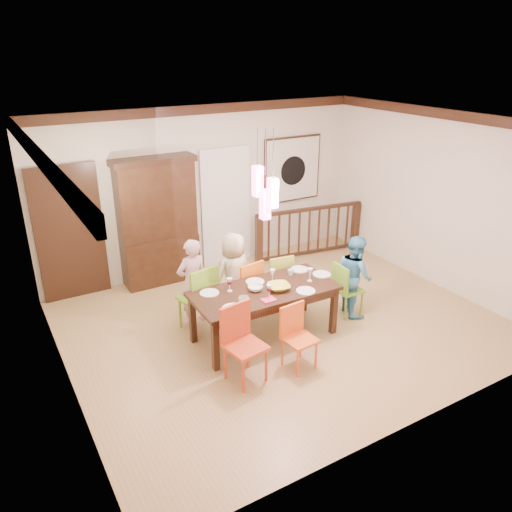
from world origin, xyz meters
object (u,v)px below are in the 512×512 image
person_far_left (192,282)px  person_far_mid (234,274)px  chair_end_right (349,285)px  balustrade (309,230)px  chair_far_left (197,293)px  person_end_right (355,275)px  china_hutch (158,221)px  dining_table (264,295)px

person_far_left → person_far_mid: 0.66m
chair_end_right → balustrade: balustrade is taller
chair_far_left → person_end_right: person_end_right is taller
chair_end_right → person_far_mid: 1.73m
chair_end_right → balustrade: size_ratio=0.37×
chair_end_right → china_hutch: bearing=40.7°
person_end_right → chair_far_left: bearing=86.0°
china_hutch → person_far_left: china_hutch is taller
dining_table → chair_end_right: (1.44, -0.06, -0.18)m
dining_table → balustrade: 3.14m
dining_table → person_far_mid: size_ratio=1.56×
dining_table → person_end_right: size_ratio=1.63×
chair_far_left → person_end_right: (2.25, -0.75, 0.04)m
dining_table → chair_far_left: (-0.70, 0.69, -0.09)m
person_end_right → dining_table: bearing=102.2°
dining_table → china_hutch: size_ratio=0.93×
person_far_left → person_end_right: person_far_left is taller
dining_table → chair_far_left: bearing=136.7°
dining_table → person_far_mid: (-0.02, 0.84, -0.02)m
china_hutch → person_end_right: bearing=-49.8°
chair_far_left → balustrade: bearing=-165.2°
chair_end_right → person_end_right: 0.18m
dining_table → person_far_left: person_far_left is taller
chair_far_left → person_far_left: 0.21m
chair_far_left → china_hutch: (0.11, 1.79, 0.51)m
dining_table → balustrade: size_ratio=0.90×
chair_end_right → chair_far_left: bearing=72.7°
balustrade → person_end_right: bearing=-101.1°
person_far_mid → chair_far_left: bearing=4.1°
dining_table → balustrade: bearing=44.2°
person_far_left → dining_table: bearing=120.6°
chair_end_right → person_end_right: bearing=-85.9°
dining_table → chair_end_right: bearing=-1.1°
chair_far_left → chair_end_right: size_ratio=1.20×
balustrade → person_far_mid: bearing=-143.2°
person_far_left → chair_end_right: bearing=149.1°
china_hutch → person_far_mid: bearing=-71.0°
chair_end_right → person_end_right: person_end_right is taller
china_hutch → person_far_mid: 1.79m
person_far_mid → person_end_right: size_ratio=1.04×
dining_table → person_end_right: (1.56, -0.06, -0.04)m
chair_far_left → balustrade: 3.33m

